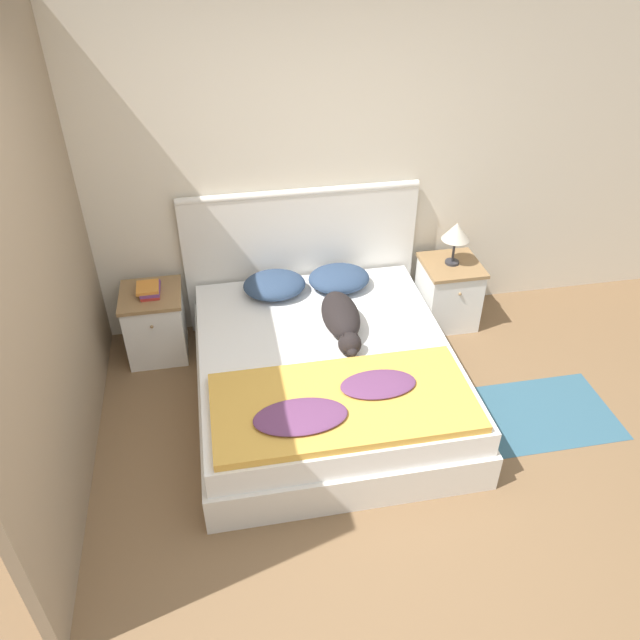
{
  "coord_description": "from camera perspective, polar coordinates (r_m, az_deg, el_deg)",
  "views": [
    {
      "loc": [
        -0.55,
        -2.16,
        3.05
      ],
      "look_at": [
        0.08,
        1.25,
        0.55
      ],
      "focal_mm": 35.0,
      "sensor_mm": 36.0,
      "label": 1
    }
  ],
  "objects": [
    {
      "name": "table_lamp",
      "position": [
        4.9,
        12.35,
        7.81
      ],
      "size": [
        0.22,
        0.22,
        0.35
      ],
      "color": "#2D2D33",
      "rests_on": "nightstand_right"
    },
    {
      "name": "pillow_right",
      "position": [
        4.77,
        1.74,
        3.82
      ],
      "size": [
        0.47,
        0.39,
        0.15
      ],
      "color": "navy",
      "rests_on": "bed"
    },
    {
      "name": "pillow_left",
      "position": [
        4.7,
        -4.19,
        3.23
      ],
      "size": [
        0.47,
        0.39,
        0.15
      ],
      "color": "navy",
      "rests_on": "bed"
    },
    {
      "name": "quilt",
      "position": [
        3.74,
        1.96,
        -7.55
      ],
      "size": [
        1.57,
        0.76,
        0.09
      ],
      "color": "gold",
      "rests_on": "bed"
    },
    {
      "name": "wall_back",
      "position": [
        4.67,
        -3.04,
        13.45
      ],
      "size": [
        9.0,
        0.06,
        2.55
      ],
      "color": "beige",
      "rests_on": "ground_plane"
    },
    {
      "name": "wall_side_left",
      "position": [
        3.79,
        -23.76,
        4.63
      ],
      "size": [
        0.06,
        3.1,
        2.55
      ],
      "color": "gray",
      "rests_on": "ground_plane"
    },
    {
      "name": "rug",
      "position": [
        4.62,
        19.54,
        -8.05
      ],
      "size": [
        0.98,
        0.68,
        0.0
      ],
      "color": "#335B70",
      "rests_on": "ground_plane"
    },
    {
      "name": "book_stack",
      "position": [
        4.71,
        -15.33,
        2.71
      ],
      "size": [
        0.17,
        0.22,
        0.07
      ],
      "color": "#AD2D28",
      "rests_on": "nightstand_left"
    },
    {
      "name": "headboard",
      "position": [
        4.92,
        -1.74,
        5.93
      ],
      "size": [
        1.82,
        0.06,
        1.16
      ],
      "color": "silver",
      "rests_on": "ground_plane"
    },
    {
      "name": "nightstand_left",
      "position": [
        4.87,
        -14.81,
        -0.29
      ],
      "size": [
        0.45,
        0.46,
        0.54
      ],
      "color": "white",
      "rests_on": "ground_plane"
    },
    {
      "name": "ground_plane",
      "position": [
        3.78,
        2.38,
        -18.08
      ],
      "size": [
        16.0,
        16.0,
        0.0
      ],
      "primitive_type": "plane",
      "color": "brown"
    },
    {
      "name": "nightstand_right",
      "position": [
        5.17,
        11.62,
        2.49
      ],
      "size": [
        0.45,
        0.46,
        0.54
      ],
      "color": "white",
      "rests_on": "ground_plane"
    },
    {
      "name": "dog",
      "position": [
        4.3,
        2.0,
        0.15
      ],
      "size": [
        0.25,
        0.74,
        0.21
      ],
      "color": "black",
      "rests_on": "bed"
    },
    {
      "name": "bed",
      "position": [
        4.32,
        0.48,
        -5.03
      ],
      "size": [
        1.74,
        1.97,
        0.45
      ],
      "color": "silver",
      "rests_on": "ground_plane"
    }
  ]
}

